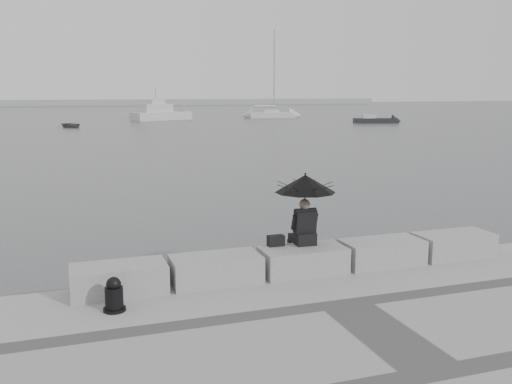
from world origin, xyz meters
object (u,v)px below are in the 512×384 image
object	(u,v)px
mooring_bollard	(114,297)
seated_person	(305,193)
dinghy	(72,125)
sailboat_right	(271,114)
motor_cruiser	(161,114)
small_motorboat	(375,120)

from	to	relation	value
mooring_bollard	seated_person	bearing A→B (deg)	15.31
mooring_bollard	dinghy	size ratio (longest dim) A/B	0.17
sailboat_right	motor_cruiser	distance (m)	16.73
motor_cruiser	dinghy	bearing A→B (deg)	-154.77
sailboat_right	small_motorboat	size ratio (longest dim) A/B	2.31
sailboat_right	dinghy	distance (m)	32.02
motor_cruiser	seated_person	bearing A→B (deg)	-118.85
seated_person	motor_cruiser	xyz separation A→B (m)	(8.73, 68.73, -1.11)
mooring_bollard	dinghy	distance (m)	56.98
seated_person	mooring_bollard	size ratio (longest dim) A/B	2.48
seated_person	motor_cruiser	distance (m)	69.29
mooring_bollard	small_motorboat	xyz separation A→B (m)	(36.39, 53.96, -0.41)
mooring_bollard	dinghy	xyz separation A→B (m)	(0.44, 56.98, -0.45)
dinghy	seated_person	bearing A→B (deg)	-114.76
seated_person	dinghy	world-z (taller)	seated_person
seated_person	motor_cruiser	bearing A→B (deg)	84.73
small_motorboat	seated_person	bearing A→B (deg)	-102.66
seated_person	sailboat_right	xyz separation A→B (m)	(25.37, 70.37, -1.46)
motor_cruiser	small_motorboat	bearing A→B (deg)	-54.93
seated_person	dinghy	xyz separation A→B (m)	(-3.23, 55.97, -1.72)
sailboat_right	motor_cruiser	size ratio (longest dim) A/B	1.49
sailboat_right	dinghy	world-z (taller)	sailboat_right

